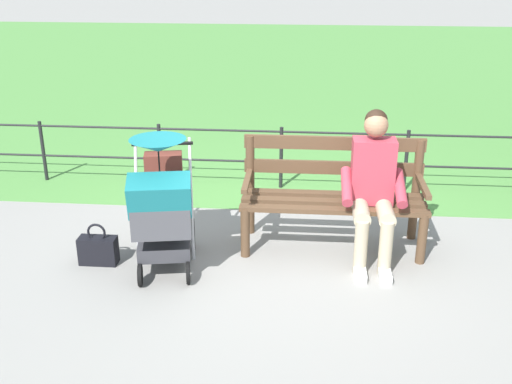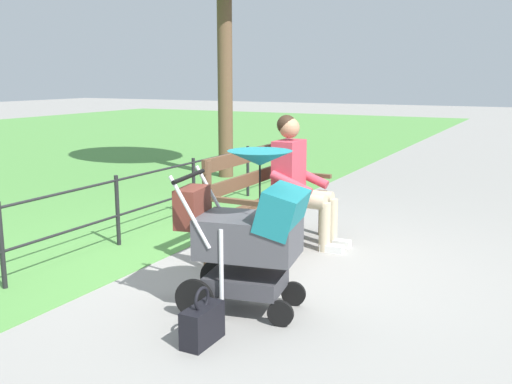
% 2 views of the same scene
% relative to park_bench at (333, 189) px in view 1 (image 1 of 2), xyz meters
% --- Properties ---
extents(ground_plane, '(60.00, 60.00, 0.00)m').
position_rel_park_bench_xyz_m(ground_plane, '(0.52, 0.12, -0.53)').
color(ground_plane, gray).
extents(grass_lawn, '(40.00, 16.00, 0.01)m').
position_rel_park_bench_xyz_m(grass_lawn, '(0.52, -8.68, -0.52)').
color(grass_lawn, '#518E42').
rests_on(grass_lawn, ground).
extents(park_bench, '(1.60, 0.61, 0.96)m').
position_rel_park_bench_xyz_m(park_bench, '(0.00, 0.00, 0.00)').
color(park_bench, brown).
rests_on(park_bench, ground).
extents(person_on_bench, '(0.53, 0.74, 1.28)m').
position_rel_park_bench_xyz_m(person_on_bench, '(-0.32, 0.22, 0.15)').
color(person_on_bench, tan).
rests_on(person_on_bench, ground).
extents(stroller, '(0.64, 0.95, 1.15)m').
position_rel_park_bench_xyz_m(stroller, '(1.39, 0.58, 0.07)').
color(stroller, black).
rests_on(stroller, ground).
extents(handbag, '(0.32, 0.14, 0.37)m').
position_rel_park_bench_xyz_m(handbag, '(1.98, 0.56, -0.40)').
color(handbag, black).
rests_on(handbag, ground).
extents(park_fence, '(8.15, 0.04, 0.70)m').
position_rel_park_bench_xyz_m(park_fence, '(0.24, -1.34, -0.10)').
color(park_fence, black).
rests_on(park_fence, ground).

